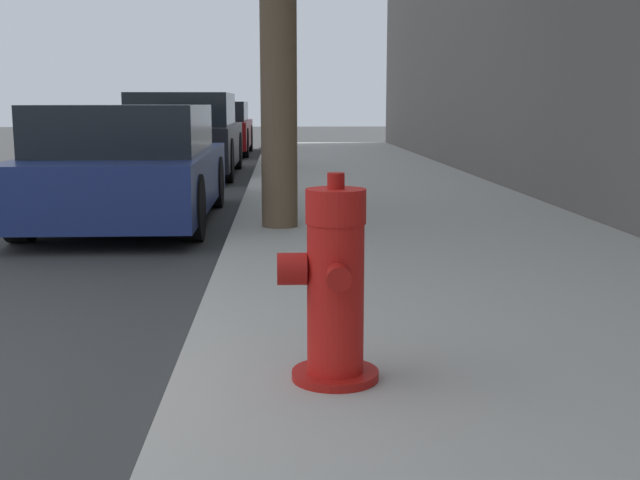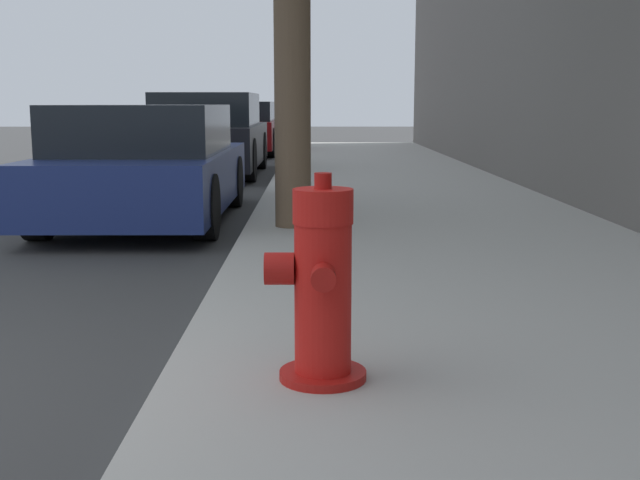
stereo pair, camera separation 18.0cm
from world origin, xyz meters
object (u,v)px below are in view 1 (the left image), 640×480
fire_hydrant (334,287)px  parked_car_near (129,166)px  parked_car_far (212,128)px  parked_car_mid (185,136)px

fire_hydrant → parked_car_near: 5.56m
fire_hydrant → parked_car_far: size_ratio=0.21×
parked_car_far → parked_car_near: bearing=-89.4°
parked_car_near → parked_car_mid: size_ratio=0.92×
parked_car_mid → parked_car_far: size_ratio=1.04×
fire_hydrant → parked_car_near: size_ratio=0.22×
parked_car_near → parked_car_mid: parked_car_mid is taller
parked_car_near → parked_car_mid: 5.53m
parked_car_near → fire_hydrant: bearing=-71.4°
fire_hydrant → parked_car_mid: size_ratio=0.20×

